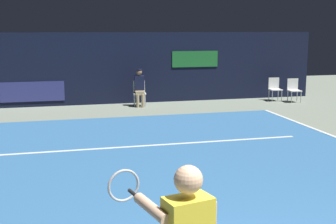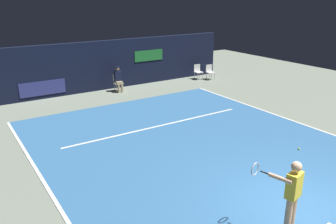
% 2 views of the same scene
% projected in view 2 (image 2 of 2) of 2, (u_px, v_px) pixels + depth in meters
% --- Properties ---
extents(ground_plane, '(30.99, 30.99, 0.00)m').
position_uv_depth(ground_plane, '(188.00, 143.00, 12.01)').
color(ground_plane, gray).
extents(court_surface, '(9.87, 11.19, 0.01)m').
position_uv_depth(court_surface, '(188.00, 143.00, 12.01)').
color(court_surface, '#336699').
rests_on(court_surface, ground).
extents(line_sideline_left, '(0.10, 11.19, 0.01)m').
position_uv_depth(line_sideline_left, '(283.00, 117.00, 14.52)').
color(line_sideline_left, white).
rests_on(line_sideline_left, court_surface).
extents(line_sideline_right, '(0.10, 11.19, 0.01)m').
position_uv_depth(line_sideline_right, '(44.00, 183.00, 9.48)').
color(line_sideline_right, white).
rests_on(line_sideline_right, court_surface).
extents(line_service, '(7.70, 0.10, 0.01)m').
position_uv_depth(line_service, '(159.00, 126.00, 13.56)').
color(line_service, white).
rests_on(line_service, court_surface).
extents(back_wall, '(15.96, 0.33, 2.60)m').
position_uv_depth(back_wall, '(95.00, 66.00, 18.24)').
color(back_wall, black).
rests_on(back_wall, ground).
extents(tennis_player, '(0.78, 0.93, 1.73)m').
position_uv_depth(tennis_player, '(292.00, 194.00, 7.18)').
color(tennis_player, '#DBAD89').
rests_on(tennis_player, ground).
extents(line_judge_on_chair, '(0.48, 0.56, 1.32)m').
position_uv_depth(line_judge_on_chair, '(118.00, 79.00, 18.19)').
color(line_judge_on_chair, white).
rests_on(line_judge_on_chair, ground).
extents(courtside_chair_near, '(0.47, 0.45, 0.88)m').
position_uv_depth(courtside_chair_near, '(198.00, 71.00, 20.96)').
color(courtside_chair_near, white).
rests_on(courtside_chair_near, ground).
extents(courtside_chair_far, '(0.48, 0.45, 0.88)m').
position_uv_depth(courtside_chair_far, '(210.00, 71.00, 20.88)').
color(courtside_chair_far, white).
rests_on(courtside_chair_far, ground).
extents(tennis_ball, '(0.07, 0.07, 0.07)m').
position_uv_depth(tennis_ball, '(299.00, 149.00, 11.49)').
color(tennis_ball, '#CCE033').
rests_on(tennis_ball, court_surface).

